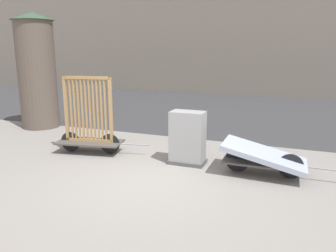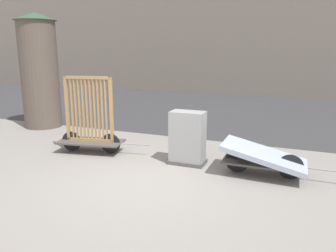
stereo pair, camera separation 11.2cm
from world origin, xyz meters
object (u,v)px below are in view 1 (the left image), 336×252
bike_cart_with_mattress (264,157)px  utility_cabinet (188,140)px  bike_cart_with_bedframe (89,127)px  advertising_column (37,71)px

bike_cart_with_mattress → utility_cabinet: size_ratio=1.97×
bike_cart_with_bedframe → utility_cabinet: bike_cart_with_bedframe is taller
bike_cart_with_bedframe → advertising_column: (-3.15, 1.81, 1.20)m
utility_cabinet → advertising_column: size_ratio=0.33×
bike_cart_with_mattress → bike_cart_with_bedframe: bearing=179.5°
bike_cart_with_bedframe → utility_cabinet: bearing=-7.7°
bike_cart_with_bedframe → advertising_column: size_ratio=0.64×
bike_cart_with_mattress → utility_cabinet: utility_cabinet is taller
bike_cart_with_bedframe → utility_cabinet: size_ratio=1.97×
bike_cart_with_bedframe → bike_cart_with_mattress: bearing=-10.2°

